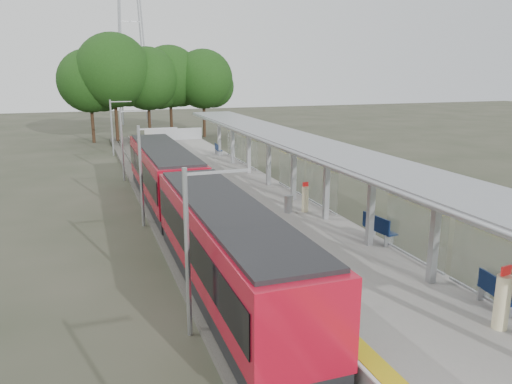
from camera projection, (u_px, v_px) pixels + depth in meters
trackbed at (174, 216)px, 28.30m from camera, size 3.00×70.00×0.24m
platform at (249, 202)px, 29.65m from camera, size 6.00×50.00×1.00m
tactile_strip at (207, 198)px, 28.72m from camera, size 0.60×50.00×0.02m
end_fence at (174, 134)px, 52.27m from camera, size 6.00×0.10×1.20m
train at (187, 200)px, 24.07m from camera, size 2.74×27.60×3.62m
canopy at (301, 149)px, 25.79m from camera, size 3.27×38.00×3.66m
tree_cluster at (144, 77)px, 57.82m from camera, size 20.36×10.95×12.23m
catenary_masts at (142, 173)px, 26.17m from camera, size 2.08×48.16×5.40m
bench_near at (497, 292)px, 15.27m from camera, size 0.66×1.60×1.06m
bench_mid at (378, 228)px, 21.30m from camera, size 0.73×1.74×1.15m
bench_far at (218, 149)px, 43.27m from camera, size 0.49×1.39×0.93m
info_pillar_near at (502, 302)px, 14.05m from camera, size 0.43×0.43×1.90m
info_pillar_far at (305, 199)px, 25.78m from camera, size 0.35×0.35×1.57m
litter_bin at (288, 204)px, 25.69m from camera, size 0.57×0.57×0.90m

